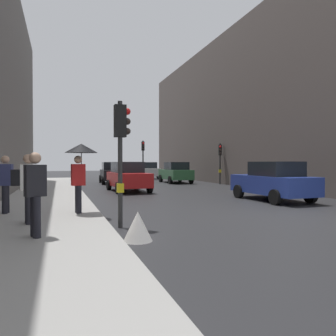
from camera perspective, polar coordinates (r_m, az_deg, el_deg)
ground_plane at (r=10.79m, az=20.27°, el=-8.22°), size 120.00×120.00×0.00m
sidewalk_kerb at (r=14.32m, az=-21.21°, el=-5.64°), size 3.46×40.00×0.16m
building_facade_right at (r=29.38m, az=19.97°, el=9.33°), size 12.00×32.91×12.02m
traffic_light_far_median at (r=29.58m, az=-4.55°, el=2.71°), size 0.25×0.43×3.78m
traffic_light_near_left at (r=8.35m, az=-8.52°, el=4.95°), size 0.43×0.24×3.32m
traffic_light_mid_street at (r=25.11m, az=9.43°, el=2.14°), size 0.33×0.45×3.23m
car_blue_van at (r=14.94m, az=18.52°, el=-2.28°), size 2.05×4.22×1.76m
car_green_estate at (r=26.65m, az=1.39°, el=-0.82°), size 2.10×4.24×1.76m
car_dark_suv at (r=26.36m, az=-9.99°, el=-0.85°), size 2.19×4.29×1.76m
car_white_compact at (r=33.82m, az=-3.91°, el=-0.44°), size 2.14×4.26×1.76m
car_red_sedan at (r=18.87m, az=-7.27°, el=-1.57°), size 2.15×4.27×1.76m
pedestrian_with_umbrella at (r=10.06m, az=-15.62°, el=1.67°), size 1.00×1.00×2.14m
pedestrian_with_grey_backpack at (r=10.84m, az=-27.64°, el=-2.05°), size 0.63×0.37×1.77m
pedestrian_with_black_backpack at (r=8.72m, az=-24.31°, el=-2.73°), size 0.64×0.38×1.77m
pedestrian_in_dark_coat at (r=7.11m, az=-22.95°, el=-3.80°), size 0.46×0.37×1.77m
warning_sign_triangle at (r=6.99m, az=-5.50°, el=-10.48°), size 0.64×0.64×0.65m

